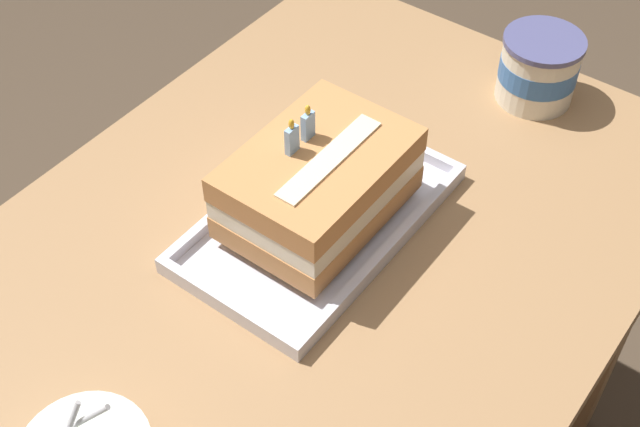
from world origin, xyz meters
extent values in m
cube|color=#9E754C|center=(0.00, 0.00, 0.74)|extent=(1.00, 0.73, 0.04)
cube|color=#9E754C|center=(0.44, -0.30, 0.36)|extent=(0.06, 0.06, 0.72)
cube|color=#9E754C|center=(0.44, 0.30, 0.36)|extent=(0.06, 0.06, 0.72)
cube|color=silver|center=(0.02, 0.02, 0.76)|extent=(0.36, 0.22, 0.01)
cube|color=silver|center=(0.02, -0.09, 0.77)|extent=(0.36, 0.01, 0.02)
cube|color=silver|center=(0.02, 0.12, 0.77)|extent=(0.36, 0.01, 0.02)
cube|color=silver|center=(-0.16, 0.02, 0.77)|extent=(0.01, 0.19, 0.02)
cube|color=silver|center=(0.19, 0.02, 0.77)|extent=(0.01, 0.19, 0.02)
cube|color=#C3834B|center=(0.02, 0.02, 0.80)|extent=(0.23, 0.16, 0.03)
cube|color=beige|center=(0.02, 0.02, 0.83)|extent=(0.23, 0.16, 0.03)
cube|color=#C3834B|center=(0.02, 0.02, 0.86)|extent=(0.23, 0.16, 0.03)
cube|color=beige|center=(0.02, 0.00, 0.88)|extent=(0.17, 0.03, 0.00)
cube|color=#8CB7EA|center=(0.00, 0.04, 0.90)|extent=(0.02, 0.01, 0.04)
ellipsoid|color=yellow|center=(0.00, 0.04, 0.92)|extent=(0.01, 0.01, 0.01)
cube|color=#8CB7EA|center=(0.03, 0.04, 0.90)|extent=(0.02, 0.01, 0.04)
ellipsoid|color=yellow|center=(0.03, 0.04, 0.92)|extent=(0.01, 0.01, 0.01)
cylinder|color=silver|center=(-0.38, 0.00, 0.84)|extent=(0.04, 0.06, 0.06)
cylinder|color=silver|center=(0.41, -0.08, 0.81)|extent=(0.11, 0.11, 0.09)
cylinder|color=#386BB2|center=(0.41, -0.08, 0.81)|extent=(0.11, 0.11, 0.03)
cylinder|color=#4F5180|center=(0.41, -0.08, 0.86)|extent=(0.12, 0.12, 0.01)
camera|label=1|loc=(-0.58, -0.43, 1.57)|focal=48.56mm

